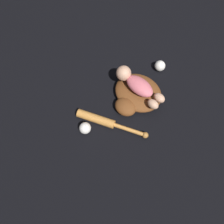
# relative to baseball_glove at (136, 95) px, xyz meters

# --- Properties ---
(ground_plane) EXTENTS (6.00, 6.00, 0.00)m
(ground_plane) POSITION_rel_baseball_glove_xyz_m (-0.04, -0.02, -0.04)
(ground_plane) COLOR black
(baseball_glove) EXTENTS (0.37, 0.37, 0.07)m
(baseball_glove) POSITION_rel_baseball_glove_xyz_m (0.00, 0.00, 0.00)
(baseball_glove) COLOR brown
(baseball_glove) RESTS_ON ground
(baby_figure) EXTENTS (0.34, 0.21, 0.09)m
(baby_figure) POSITION_rel_baseball_glove_xyz_m (0.01, -0.03, 0.07)
(baby_figure) COLOR #D16670
(baby_figure) RESTS_ON baseball_glove
(baseball_bat) EXTENTS (0.44, 0.06, 0.05)m
(baseball_bat) POSITION_rel_baseball_glove_xyz_m (0.12, 0.24, -0.01)
(baseball_bat) COLOR #C6843D
(baseball_bat) RESTS_ON ground
(baseball) EXTENTS (0.07, 0.07, 0.07)m
(baseball) POSITION_rel_baseball_glove_xyz_m (0.20, 0.32, -0.00)
(baseball) COLOR white
(baseball) RESTS_ON ground
(baseball_spare) EXTENTS (0.07, 0.07, 0.07)m
(baseball_spare) POSITION_rel_baseball_glove_xyz_m (-0.07, -0.28, -0.00)
(baseball_spare) COLOR white
(baseball_spare) RESTS_ON ground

